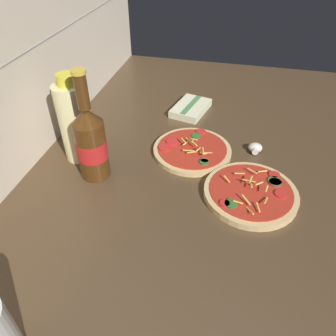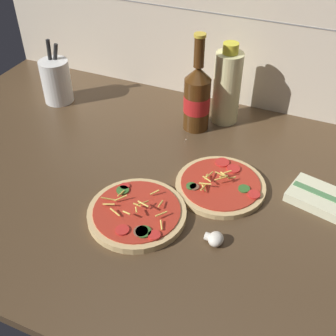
{
  "view_description": "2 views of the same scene",
  "coord_description": "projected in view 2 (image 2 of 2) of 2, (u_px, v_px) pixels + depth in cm",
  "views": [
    {
      "loc": [
        -64.26,
        -6.17,
        57.83
      ],
      "look_at": [
        -2.46,
        8.24,
        6.36
      ],
      "focal_mm": 35.0,
      "sensor_mm": 36.0,
      "label": 1
    },
    {
      "loc": [
        29.48,
        -71.64,
        71.71
      ],
      "look_at": [
        -2.66,
        2.52,
        5.77
      ],
      "focal_mm": 45.0,
      "sensor_mm": 36.0,
      "label": 2
    }
  ],
  "objects": [
    {
      "name": "beer_bottle",
      "position": [
        197.0,
        97.0,
        1.18
      ],
      "size": [
        7.55,
        7.55,
        28.28
      ],
      "color": "#47280F",
      "rests_on": "counter_slab"
    },
    {
      "name": "tile_backsplash",
      "position": [
        237.0,
        16.0,
        1.19
      ],
      "size": [
        160.0,
        1.13,
        60.0
      ],
      "color": "beige",
      "rests_on": "ground"
    },
    {
      "name": "mushroom_left",
      "position": [
        215.0,
        239.0,
        0.89
      ],
      "size": [
        4.07,
        3.87,
        2.71
      ],
      "color": "white",
      "rests_on": "counter_slab"
    },
    {
      "name": "pizza_far",
      "position": [
        221.0,
        185.0,
        1.03
      ],
      "size": [
        22.07,
        22.07,
        4.88
      ],
      "color": "tan",
      "rests_on": "counter_slab"
    },
    {
      "name": "utensil_crock",
      "position": [
        56.0,
        81.0,
        1.32
      ],
      "size": [
        9.12,
        9.12,
        19.81
      ],
      "color": "silver",
      "rests_on": "counter_slab"
    },
    {
      "name": "dish_towel",
      "position": [
        321.0,
        198.0,
        0.99
      ],
      "size": [
        16.6,
        12.86,
        2.56
      ],
      "color": "beige",
      "rests_on": "counter_slab"
    },
    {
      "name": "pizza_near",
      "position": [
        137.0,
        213.0,
        0.95
      ],
      "size": [
        22.55,
        22.55,
        4.38
      ],
      "color": "tan",
      "rests_on": "counter_slab"
    },
    {
      "name": "counter_slab",
      "position": [
        174.0,
        191.0,
        1.05
      ],
      "size": [
        160.0,
        90.0,
        2.5
      ],
      "color": "#4C3823",
      "rests_on": "ground"
    },
    {
      "name": "oil_bottle",
      "position": [
        227.0,
        87.0,
        1.21
      ],
      "size": [
        7.91,
        7.91,
        24.09
      ],
      "color": "beige",
      "rests_on": "counter_slab"
    }
  ]
}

